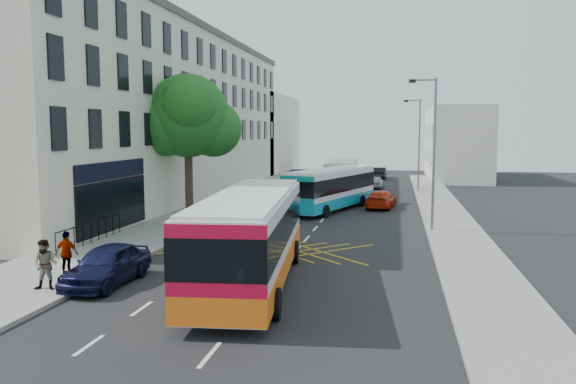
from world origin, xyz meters
The scene contains 22 objects.
ground centered at (0.00, 0.00, 0.00)m, with size 120.00×120.00×0.00m, color black.
pavement_left centered at (-8.50, 15.00, 0.07)m, with size 5.00×70.00×0.15m, color gray.
pavement_right centered at (7.50, 15.00, 0.07)m, with size 3.00×70.00×0.15m, color gray.
terrace_main centered at (-14.00, 24.49, 6.76)m, with size 8.30×45.00×13.50m.
terrace_far centered at (-14.00, 55.00, 5.00)m, with size 8.00×20.00×10.00m, color silver.
building_right centered at (11.00, 48.00, 4.00)m, with size 6.00×18.00×8.00m, color silver.
street_tree centered at (-8.51, 14.97, 6.29)m, with size 6.30×5.70×8.80m.
lamp_near centered at (6.20, 12.00, 4.62)m, with size 1.45×0.15×8.00m.
lamp_far centered at (6.20, 32.00, 4.62)m, with size 1.45×0.15×8.00m.
railings centered at (-9.70, 5.30, 0.72)m, with size 0.08×5.60×1.14m, color black, non-canonical shape.
bus_near centered at (-0.65, 0.48, 1.70)m, with size 3.77×11.70×3.23m.
bus_mid centered at (0.03, 19.44, 1.50)m, with size 5.38×10.35×2.84m.
bus_far centered at (-0.33, 30.89, 1.49)m, with size 2.70×10.14×2.84m.
motorbike centered at (-0.45, -1.45, 1.00)m, with size 0.88×2.36×2.12m.
parked_car_blue centered at (-5.60, -0.67, 0.71)m, with size 1.69×4.20×1.43m, color #0D1236.
parked_car_silver centered at (-5.05, 8.46, 0.66)m, with size 1.40×4.01×1.32m, color #AFB1B7.
red_hatchback centered at (3.36, 21.13, 0.63)m, with size 1.76×4.33×1.26m, color #B52107.
distant_car_grey centered at (-2.27, 43.29, 0.73)m, with size 2.41×5.23×1.45m, color #393B40.
distant_car_silver centered at (2.50, 34.85, 0.59)m, with size 1.40×3.47×1.18m, color #A7AAAF.
distant_car_dark centered at (2.57, 45.70, 0.65)m, with size 1.38×3.97×1.31m, color black.
pedestrian_near centered at (-7.00, -2.14, 0.99)m, with size 0.82×0.64×1.69m, color gray.
pedestrian_far centered at (-7.43, -0.22, 0.95)m, with size 0.94×0.39×1.61m, color gray.
Camera 1 is at (4.34, -18.48, 5.41)m, focal length 35.00 mm.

